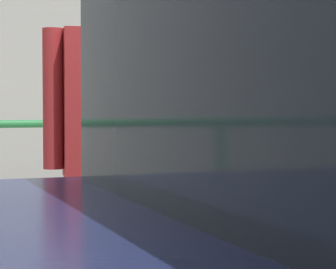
{
  "coord_description": "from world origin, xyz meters",
  "views": [
    {
      "loc": [
        -1.27,
        -2.51,
        1.32
      ],
      "look_at": [
        0.0,
        0.67,
        1.18
      ],
      "focal_mm": 77.99,
      "sensor_mm": 36.0,
      "label": 1
    }
  ],
  "objects": [
    {
      "name": "background_railing",
      "position": [
        -0.0,
        3.11,
        0.89
      ],
      "size": [
        24.06,
        0.06,
        1.06
      ],
      "color": "#1E602D",
      "rests_on": "sidewalk_curb"
    },
    {
      "name": "parking_meter",
      "position": [
        0.27,
        0.54,
        1.16
      ],
      "size": [
        0.16,
        0.17,
        1.44
      ],
      "rotation": [
        0.0,
        0.0,
        3.16
      ],
      "color": "slate",
      "rests_on": "sidewalk_curb"
    },
    {
      "name": "backdrop_wall",
      "position": [
        0.0,
        4.88,
        1.78
      ],
      "size": [
        32.0,
        0.5,
        3.56
      ],
      "primitive_type": "cube",
      "color": "gray",
      "rests_on": "ground"
    },
    {
      "name": "pedestrian_at_meter",
      "position": [
        -0.29,
        0.58,
        1.14
      ],
      "size": [
        0.68,
        0.43,
        1.75
      ],
      "rotation": [
        0.0,
        0.0,
        -0.18
      ],
      "color": "#1E233F",
      "rests_on": "sidewalk_curb"
    }
  ]
}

